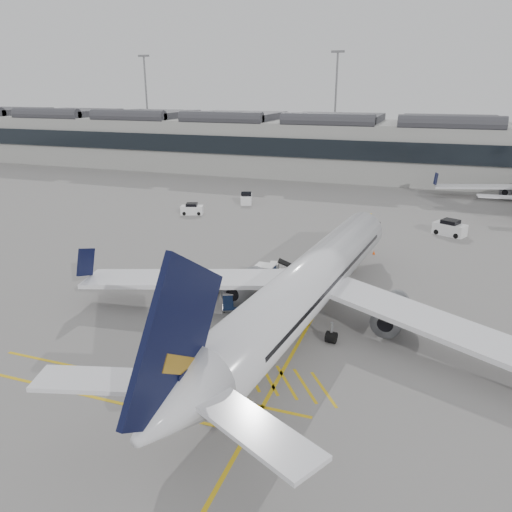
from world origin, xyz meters
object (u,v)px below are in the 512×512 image
(baggage_cart_a, at_px, (206,284))
(ramp_agent_b, at_px, (227,292))
(belt_loader, at_px, (284,272))
(ramp_agent_a, at_px, (267,288))
(pushback_tug, at_px, (208,286))
(airliner_main, at_px, (307,285))

(baggage_cart_a, height_order, ramp_agent_b, baggage_cart_a)
(belt_loader, height_order, baggage_cart_a, belt_loader)
(ramp_agent_a, bearing_deg, baggage_cart_a, 158.92)
(belt_loader, height_order, pushback_tug, belt_loader)
(baggage_cart_a, bearing_deg, airliner_main, -23.40)
(baggage_cart_a, bearing_deg, ramp_agent_b, -24.78)
(ramp_agent_b, bearing_deg, airliner_main, 167.40)
(baggage_cart_a, xyz_separation_m, ramp_agent_a, (5.46, 1.09, -0.04))
(ramp_agent_a, bearing_deg, pushback_tug, 152.37)
(belt_loader, bearing_deg, baggage_cart_a, -138.61)
(airliner_main, xyz_separation_m, ramp_agent_a, (-4.57, 3.99, -2.41))
(ramp_agent_a, xyz_separation_m, pushback_tug, (-5.55, -0.47, -0.37))
(airliner_main, bearing_deg, baggage_cart_a, 170.30)
(ramp_agent_a, bearing_deg, airliner_main, -73.51)
(belt_loader, distance_m, ramp_agent_b, 7.78)
(airliner_main, relative_size, ramp_agent_b, 24.68)
(ramp_agent_a, relative_size, pushback_tug, 0.73)
(baggage_cart_a, distance_m, pushback_tug, 0.75)
(airliner_main, relative_size, baggage_cart_a, 22.82)
(belt_loader, distance_m, pushback_tug, 7.98)
(airliner_main, height_order, ramp_agent_a, airliner_main)
(belt_loader, relative_size, baggage_cart_a, 2.42)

